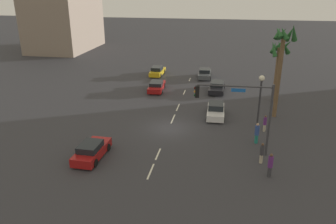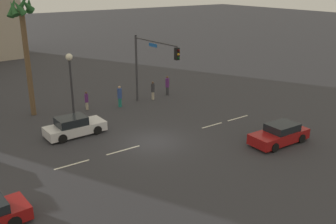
# 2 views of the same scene
# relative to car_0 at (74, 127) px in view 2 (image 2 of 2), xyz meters

# --- Properties ---
(ground_plane) EXTENTS (220.00, 220.00, 0.00)m
(ground_plane) POSITION_rel_car_0_xyz_m (3.95, -4.36, -0.64)
(ground_plane) COLOR #333338
(lane_stripe_2) EXTENTS (2.25, 0.14, 0.01)m
(lane_stripe_2) POSITION_rel_car_0_xyz_m (-2.01, -4.36, -0.64)
(lane_stripe_2) COLOR silver
(lane_stripe_2) RESTS_ON ground_plane
(lane_stripe_3) EXTENTS (2.49, 0.14, 0.01)m
(lane_stripe_3) POSITION_rel_car_0_xyz_m (1.56, -4.36, -0.64)
(lane_stripe_3) COLOR silver
(lane_stripe_3) RESTS_ON ground_plane
(lane_stripe_4) EXTENTS (2.01, 0.14, 0.01)m
(lane_stripe_4) POSITION_rel_car_0_xyz_m (9.39, -4.36, -0.64)
(lane_stripe_4) COLOR silver
(lane_stripe_4) RESTS_ON ground_plane
(lane_stripe_5) EXTENTS (2.26, 0.14, 0.01)m
(lane_stripe_5) POSITION_rel_car_0_xyz_m (12.19, -4.36, -0.64)
(lane_stripe_5) COLOR silver
(lane_stripe_5) RESTS_ON ground_plane
(car_0) EXTENTS (4.31, 1.96, 1.41)m
(car_0) POSITION_rel_car_0_xyz_m (0.00, 0.00, 0.00)
(car_0) COLOR silver
(car_0) RESTS_ON ground_plane
(car_2) EXTENTS (4.40, 1.99, 1.37)m
(car_2) POSITION_rel_car_0_xyz_m (10.91, -9.55, -0.01)
(car_2) COLOR maroon
(car_2) RESTS_ON ground_plane
(traffic_signal) EXTENTS (0.46, 6.19, 6.07)m
(traffic_signal) POSITION_rel_car_0_xyz_m (8.07, 2.31, 3.55)
(traffic_signal) COLOR #38383D
(traffic_signal) RESTS_ON ground_plane
(streetlamp) EXTENTS (0.56, 0.56, 5.14)m
(streetlamp) POSITION_rel_car_0_xyz_m (1.68, 4.22, 3.04)
(streetlamp) COLOR #2D2D33
(streetlamp) RESTS_ON ground_plane
(pedestrian_0) EXTENTS (0.46, 0.46, 1.74)m
(pedestrian_0) POSITION_rel_car_0_xyz_m (9.41, 3.95, 0.27)
(pedestrian_0) COLOR #B2A58C
(pedestrian_0) RESTS_ON ground_plane
(pedestrian_1) EXTENTS (0.44, 0.44, 1.63)m
(pedestrian_1) POSITION_rel_car_0_xyz_m (3.12, 4.77, 0.22)
(pedestrian_1) COLOR #B2A58C
(pedestrian_1) RESTS_ON ground_plane
(pedestrian_2) EXTENTS (0.56, 0.56, 1.91)m
(pedestrian_2) POSITION_rel_car_0_xyz_m (5.84, 3.82, 0.35)
(pedestrian_2) COLOR #1E7266
(pedestrian_2) RESTS_ON ground_plane
(pedestrian_3) EXTENTS (0.47, 0.47, 1.90)m
(pedestrian_3) POSITION_rel_car_0_xyz_m (11.37, 4.37, 0.36)
(pedestrian_3) COLOR #333338
(pedestrian_3) RESTS_ON ground_plane
(palm_tree_1) EXTENTS (2.28, 2.48, 9.83)m
(palm_tree_1) POSITION_rel_car_0_xyz_m (-1.03, 6.25, 6.46)
(palm_tree_1) COLOR brown
(palm_tree_1) RESTS_ON ground_plane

